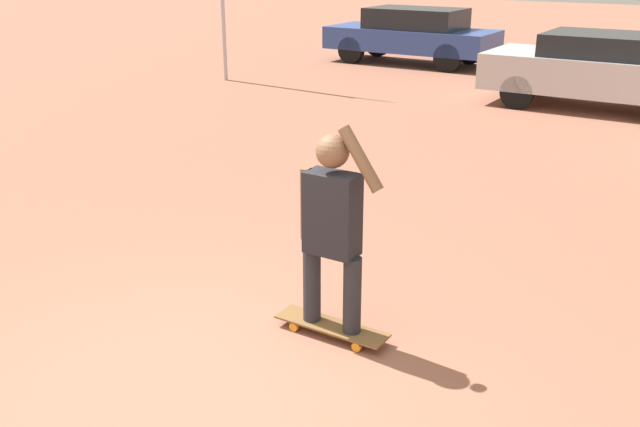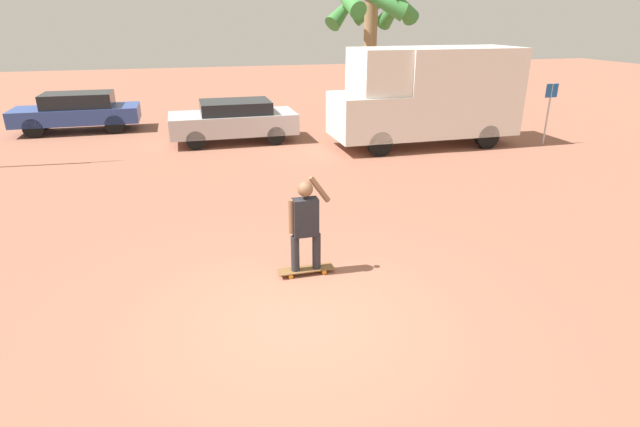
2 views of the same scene
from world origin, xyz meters
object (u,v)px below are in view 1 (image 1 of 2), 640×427
at_px(skateboard, 331,327).
at_px(parked_car_silver, 604,69).
at_px(parked_car_blue, 412,34).
at_px(person_skateboarder, 332,221).

bearing_deg(skateboard, parked_car_silver, 90.57).
xyz_separation_m(parked_car_silver, parked_car_blue, (-5.45, 3.21, 0.02)).
distance_m(skateboard, person_skateboarder, 0.89).
bearing_deg(skateboard, parked_car_blue, 112.81).
xyz_separation_m(person_skateboarder, parked_car_silver, (-0.10, 9.97, -0.22)).
distance_m(skateboard, parked_car_blue, 14.32).
bearing_deg(parked_car_blue, skateboard, -67.19).
height_order(person_skateboarder, parked_car_silver, person_skateboarder).
bearing_deg(person_skateboarder, parked_car_blue, 112.81).
xyz_separation_m(skateboard, person_skateboarder, (-0.00, 0.00, 0.89)).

